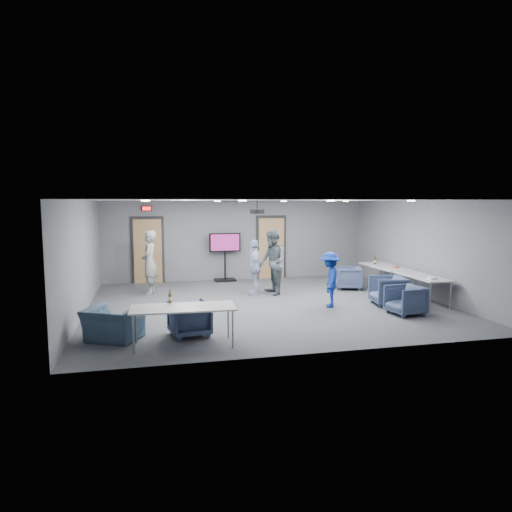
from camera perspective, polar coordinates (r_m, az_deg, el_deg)
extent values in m
plane|color=#3D4146|center=(12.02, 1.30, -6.01)|extent=(9.00, 9.00, 0.00)
plane|color=white|center=(11.72, 1.33, 6.97)|extent=(9.00, 9.00, 0.00)
cube|color=slate|center=(15.68, -2.37, 1.97)|extent=(9.00, 0.02, 2.70)
cube|color=slate|center=(8.02, 8.53, -2.69)|extent=(9.00, 0.02, 2.70)
cube|color=slate|center=(11.52, -20.90, -0.20)|extent=(0.02, 8.00, 2.70)
cube|color=slate|center=(13.63, 19.95, 0.85)|extent=(0.02, 8.00, 2.70)
cube|color=black|center=(15.39, -13.37, 0.69)|extent=(1.06, 0.06, 2.24)
cube|color=#A47850|center=(15.36, -13.37, 0.57)|extent=(0.90, 0.05, 2.10)
cylinder|color=#9A9BA2|center=(15.32, -12.06, 0.40)|extent=(0.04, 0.10, 0.04)
cube|color=black|center=(15.94, 1.90, 1.08)|extent=(1.06, 0.06, 2.24)
cube|color=#A47850|center=(15.91, 1.93, 0.96)|extent=(0.90, 0.05, 2.10)
cylinder|color=#9A9BA2|center=(15.96, 3.19, 0.79)|extent=(0.04, 0.10, 0.04)
cube|color=black|center=(15.28, -13.51, 5.80)|extent=(0.32, 0.06, 0.16)
cube|color=#FF0C0C|center=(15.24, -13.51, 5.79)|extent=(0.26, 0.02, 0.11)
cube|color=black|center=(14.35, -3.45, 6.86)|extent=(0.60, 0.60, 0.03)
cylinder|color=white|center=(9.54, -13.65, 6.74)|extent=(0.18, 0.18, 0.02)
cylinder|color=white|center=(13.14, -13.57, 6.70)|extent=(0.18, 0.18, 0.02)
cylinder|color=white|center=(9.74, -1.72, 6.93)|extent=(0.18, 0.18, 0.02)
cylinder|color=white|center=(13.29, -4.85, 6.86)|extent=(0.18, 0.18, 0.02)
cylinder|color=white|center=(10.33, 9.30, 6.83)|extent=(0.18, 0.18, 0.02)
cylinder|color=white|center=(13.72, 3.50, 6.86)|extent=(0.18, 0.18, 0.02)
cylinder|color=white|center=(11.25, 18.81, 6.55)|extent=(0.18, 0.18, 0.02)
cylinder|color=white|center=(14.43, 11.18, 6.74)|extent=(0.18, 0.18, 0.02)
imported|color=gray|center=(13.53, -13.18, -0.78)|extent=(0.55, 0.74, 1.84)
imported|color=#4E585E|center=(13.08, 2.05, -0.79)|extent=(0.78, 0.96, 1.88)
imported|color=#B2C2E5|center=(13.15, -0.18, -1.38)|extent=(0.53, 0.98, 1.59)
imported|color=navy|center=(11.70, 9.20, -2.93)|extent=(0.84, 1.04, 1.41)
imported|color=#3D4869|center=(14.29, 11.46, -2.69)|extent=(0.94, 0.93, 0.69)
imported|color=#3D4B6A|center=(12.34, 16.17, -4.16)|extent=(0.94, 0.92, 0.75)
imported|color=#36435E|center=(11.40, 18.18, -5.27)|extent=(0.84, 0.83, 0.69)
imported|color=#3C4968|center=(9.27, -8.33, -7.73)|extent=(0.87, 0.89, 0.70)
imported|color=#3A4F65|center=(9.30, -17.44, -8.12)|extent=(1.27, 1.22, 0.64)
cube|color=#B7BABC|center=(14.33, 15.90, -1.29)|extent=(0.82, 1.97, 0.03)
cylinder|color=#9A9BA2|center=(15.02, 13.08, -2.25)|extent=(0.04, 0.04, 0.70)
cylinder|color=#9A9BA2|center=(13.45, 16.49, -3.40)|extent=(0.04, 0.04, 0.70)
cylinder|color=#9A9BA2|center=(15.32, 15.29, -2.14)|extent=(0.04, 0.04, 0.70)
cylinder|color=#9A9BA2|center=(13.79, 18.88, -3.24)|extent=(0.04, 0.04, 0.70)
cube|color=#B7BABC|center=(12.73, 20.06, -2.43)|extent=(0.72, 1.74, 0.03)
cylinder|color=#9A9BA2|center=(13.30, 17.11, -3.53)|extent=(0.04, 0.04, 0.70)
cylinder|color=#9A9BA2|center=(11.99, 20.93, -4.79)|extent=(0.04, 0.04, 0.70)
cylinder|color=#9A9BA2|center=(13.59, 19.17, -3.39)|extent=(0.04, 0.04, 0.70)
cylinder|color=#9A9BA2|center=(12.31, 23.12, -4.59)|extent=(0.04, 0.04, 0.70)
cube|color=#B7BABC|center=(8.59, -9.10, -6.39)|extent=(1.95, 0.88, 0.03)
cylinder|color=#9A9BA2|center=(9.05, -3.49, -8.02)|extent=(0.04, 0.04, 0.70)
cylinder|color=#9A9BA2|center=(9.00, -14.79, -8.31)|extent=(0.04, 0.04, 0.70)
cylinder|color=#9A9BA2|center=(8.44, -2.92, -9.11)|extent=(0.04, 0.04, 0.70)
cylinder|color=#9A9BA2|center=(8.39, -15.09, -9.43)|extent=(0.04, 0.04, 0.70)
cylinder|color=#50310D|center=(8.92, -10.71, -5.23)|extent=(0.06, 0.06, 0.18)
cylinder|color=#50310D|center=(8.90, -10.73, -4.42)|extent=(0.02, 0.02, 0.08)
cylinder|color=beige|center=(8.92, -10.71, -5.23)|extent=(0.07, 0.07, 0.06)
cylinder|color=#50310D|center=(14.69, 14.66, -0.63)|extent=(0.07, 0.07, 0.19)
cylinder|color=#50310D|center=(14.67, 14.68, -0.10)|extent=(0.03, 0.03, 0.08)
cylinder|color=beige|center=(14.69, 14.66, -0.63)|extent=(0.07, 0.07, 0.06)
cube|color=#B84D2E|center=(14.07, 17.03, -1.32)|extent=(0.22, 0.19, 0.04)
cube|color=white|center=(12.24, 21.07, -2.62)|extent=(0.29, 0.24, 0.06)
cube|color=black|center=(15.52, -3.88, -3.00)|extent=(0.71, 0.50, 0.06)
cylinder|color=black|center=(15.43, -3.89, -0.71)|extent=(0.06, 0.06, 1.21)
cube|color=black|center=(15.35, -3.91, 1.71)|extent=(1.06, 0.07, 0.63)
cube|color=#7C1B5F|center=(15.31, -3.88, 1.70)|extent=(0.96, 0.01, 0.54)
cylinder|color=black|center=(12.66, 0.15, 6.41)|extent=(0.04, 0.04, 0.22)
cube|color=black|center=(12.66, 0.15, 5.60)|extent=(0.36, 0.33, 0.12)
cylinder|color=black|center=(12.52, 0.30, 5.58)|extent=(0.08, 0.06, 0.08)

